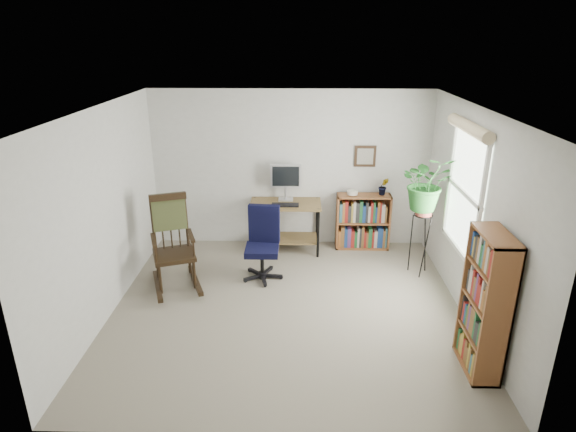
{
  "coord_description": "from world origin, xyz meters",
  "views": [
    {
      "loc": [
        0.14,
        -5.09,
        3.14
      ],
      "look_at": [
        0.0,
        0.4,
        1.05
      ],
      "focal_mm": 30.0,
      "sensor_mm": 36.0,
      "label": 1
    }
  ],
  "objects_px": {
    "desk": "(286,227)",
    "office_chair": "(262,244)",
    "rocking_chair": "(173,243)",
    "low_bookshelf": "(363,222)",
    "tall_bookshelf": "(485,304)"
  },
  "relations": [
    {
      "from": "desk",
      "to": "office_chair",
      "type": "bearing_deg",
      "value": -107.07
    },
    {
      "from": "desk",
      "to": "office_chair",
      "type": "height_order",
      "value": "office_chair"
    },
    {
      "from": "rocking_chair",
      "to": "low_bookshelf",
      "type": "xyz_separation_m",
      "value": [
        2.6,
        1.3,
        -0.19
      ]
    },
    {
      "from": "rocking_chair",
      "to": "low_bookshelf",
      "type": "distance_m",
      "value": 2.91
    },
    {
      "from": "desk",
      "to": "office_chair",
      "type": "xyz_separation_m",
      "value": [
        -0.29,
        -0.94,
        0.12
      ]
    },
    {
      "from": "tall_bookshelf",
      "to": "desk",
      "type": "bearing_deg",
      "value": 125.77
    },
    {
      "from": "office_chair",
      "to": "desk",
      "type": "bearing_deg",
      "value": 78.83
    },
    {
      "from": "office_chair",
      "to": "low_bookshelf",
      "type": "xyz_separation_m",
      "value": [
        1.48,
        1.06,
        -0.07
      ]
    },
    {
      "from": "desk",
      "to": "low_bookshelf",
      "type": "relative_size",
      "value": 1.23
    },
    {
      "from": "desk",
      "to": "tall_bookshelf",
      "type": "relative_size",
      "value": 0.73
    },
    {
      "from": "rocking_chair",
      "to": "low_bookshelf",
      "type": "bearing_deg",
      "value": 6.54
    },
    {
      "from": "office_chair",
      "to": "rocking_chair",
      "type": "relative_size",
      "value": 0.81
    },
    {
      "from": "office_chair",
      "to": "tall_bookshelf",
      "type": "xyz_separation_m",
      "value": [
        2.28,
        -1.82,
        0.22
      ]
    },
    {
      "from": "office_chair",
      "to": "rocking_chair",
      "type": "xyz_separation_m",
      "value": [
        -1.12,
        -0.24,
        0.12
      ]
    },
    {
      "from": "rocking_chair",
      "to": "low_bookshelf",
      "type": "height_order",
      "value": "rocking_chair"
    }
  ]
}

